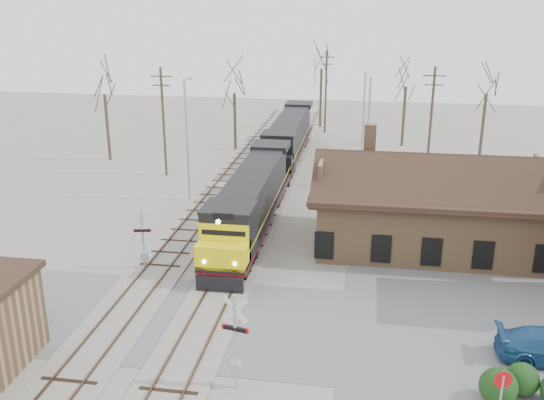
{
  "coord_description": "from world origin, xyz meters",
  "views": [
    {
      "loc": [
        7.75,
        -26.72,
        16.08
      ],
      "look_at": [
        2.07,
        9.0,
        3.74
      ],
      "focal_mm": 40.0,
      "sensor_mm": 36.0,
      "label": 1
    }
  ],
  "objects": [
    {
      "name": "streetlight_c",
      "position": [
        7.38,
        33.08,
        5.02
      ],
      "size": [
        0.25,
        2.04,
        8.97
      ],
      "color": "#A5A8AD",
      "rests_on": "ground"
    },
    {
      "name": "crossbuck_far",
      "position": [
        -5.33,
        5.6,
        1.85
      ],
      "size": [
        1.11,
        0.31,
        3.91
      ],
      "rotation": [
        0.0,
        0.0,
        3.33
      ],
      "color": "#A5A8AD",
      "rests_on": "ground"
    },
    {
      "name": "tree_a",
      "position": [
        -18.0,
        29.83,
        7.77
      ],
      "size": [
        4.45,
        4.45,
        10.91
      ],
      "color": "#382D23",
      "rests_on": "ground"
    },
    {
      "name": "tree_b",
      "position": [
        -6.28,
        36.08,
        7.12
      ],
      "size": [
        4.08,
        4.08,
        10.01
      ],
      "color": "#382D23",
      "rests_on": "ground"
    },
    {
      "name": "do_not_enter_sign",
      "position": [
        13.4,
        -5.92,
        1.69
      ],
      "size": [
        0.73,
        0.18,
        2.46
      ],
      "rotation": [
        0.0,
        0.0,
        0.2
      ],
      "color": "#A5A8AD",
      "rests_on": "ground"
    },
    {
      "name": "depot",
      "position": [
        11.99,
        12.0,
        2.41
      ],
      "size": [
        15.2,
        9.31,
        7.9
      ],
      "color": "#95704D",
      "rests_on": "ground"
    },
    {
      "name": "streetlight_a",
      "position": [
        -6.39,
        19.01,
        5.47
      ],
      "size": [
        0.25,
        2.04,
        9.84
      ],
      "color": "#A5A8AD",
      "rests_on": "ground"
    },
    {
      "name": "track_siding",
      "position": [
        -4.5,
        15.0,
        0.07
      ],
      "size": [
        3.4,
        90.0,
        0.24
      ],
      "color": "#9C978D",
      "rests_on": "ground"
    },
    {
      "name": "utility_pole_c",
      "position": [
        13.45,
        28.99,
        5.24
      ],
      "size": [
        2.0,
        0.24,
        10.02
      ],
      "color": "#382D23",
      "rests_on": "ground"
    },
    {
      "name": "hedge_a",
      "position": [
        13.64,
        -4.46,
        0.78
      ],
      "size": [
        1.57,
        1.57,
        1.57
      ],
      "primitive_type": "sphere",
      "color": "black",
      "rests_on": "ground"
    },
    {
      "name": "road",
      "position": [
        0.0,
        0.0,
        0.01
      ],
      "size": [
        60.0,
        9.0,
        0.03
      ],
      "primitive_type": "cube",
      "color": "#5E5E63",
      "rests_on": "ground"
    },
    {
      "name": "streetlight_b",
      "position": [
        7.87,
        24.84,
        5.25
      ],
      "size": [
        0.25,
        2.04,
        9.41
      ],
      "color": "#A5A8AD",
      "rests_on": "ground"
    },
    {
      "name": "utility_pole_b",
      "position": [
        2.7,
        45.97,
        5.15
      ],
      "size": [
        2.0,
        0.24,
        9.84
      ],
      "color": "#382D23",
      "rests_on": "ground"
    },
    {
      "name": "locomotive_trailing",
      "position": [
        0.0,
        32.49,
        2.3
      ],
      "size": [
        2.95,
        19.77,
        4.15
      ],
      "color": "black",
      "rests_on": "ground"
    },
    {
      "name": "hedge_b",
      "position": [
        14.76,
        -3.68,
        0.71
      ],
      "size": [
        1.42,
        1.42,
        1.42
      ],
      "primitive_type": "sphere",
      "color": "black",
      "rests_on": "ground"
    },
    {
      "name": "utility_pole_a",
      "position": [
        -10.57,
        25.48,
        5.19
      ],
      "size": [
        2.0,
        0.24,
        9.94
      ],
      "color": "#382D23",
      "rests_on": "ground"
    },
    {
      "name": "tree_d",
      "position": [
        11.71,
        40.78,
        7.6
      ],
      "size": [
        4.36,
        4.36,
        10.67
      ],
      "color": "#382D23",
      "rests_on": "ground"
    },
    {
      "name": "locomotive_lead",
      "position": [
        0.0,
        12.45,
        2.3
      ],
      "size": [
        2.95,
        19.77,
        4.39
      ],
      "color": "black",
      "rests_on": "ground"
    },
    {
      "name": "ground",
      "position": [
        0.0,
        0.0,
        0.0
      ],
      "size": [
        140.0,
        140.0,
        0.0
      ],
      "primitive_type": "plane",
      "color": "#9C978D",
      "rests_on": "ground"
    },
    {
      "name": "tree_c",
      "position": [
        1.83,
        49.65,
        8.48
      ],
      "size": [
        4.86,
        4.86,
        11.9
      ],
      "color": "#382D23",
      "rests_on": "ground"
    },
    {
      "name": "track_main",
      "position": [
        0.0,
        15.0,
        0.07
      ],
      "size": [
        3.4,
        90.0,
        0.24
      ],
      "color": "#9C978D",
      "rests_on": "ground"
    },
    {
      "name": "crossbuck_near",
      "position": [
        2.77,
        -5.16,
        2.06
      ],
      "size": [
        1.25,
        0.37,
        4.44
      ],
      "rotation": [
        0.0,
        0.0,
        -0.22
      ],
      "color": "#A5A8AD",
      "rests_on": "ground"
    },
    {
      "name": "tree_e",
      "position": [
        19.3,
        36.02,
        7.8
      ],
      "size": [
        4.47,
        4.47,
        10.96
      ],
      "color": "#382D23",
      "rests_on": "ground"
    }
  ]
}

